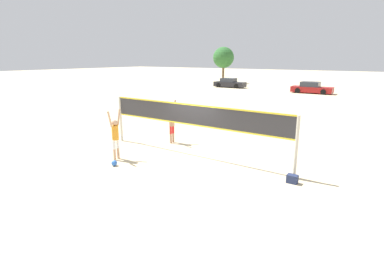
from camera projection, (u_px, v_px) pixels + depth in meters
ground_plane at (192, 156)px, 13.27m from camera, size 200.00×200.00×0.00m
volleyball_net at (192, 119)px, 12.88m from camera, size 9.05×0.12×2.33m
player_spiker at (115, 134)px, 12.59m from camera, size 0.28×0.71×2.15m
player_blocker at (172, 121)px, 15.09m from camera, size 0.28×0.71×2.18m
volleyball at (114, 163)px, 12.04m from camera, size 0.23×0.23×0.23m
gear_bag at (292, 179)px, 10.39m from camera, size 0.36×0.26×0.30m
parked_car_near at (230, 83)px, 43.88m from camera, size 4.60×1.96×1.34m
parked_car_mid at (311, 88)px, 36.65m from camera, size 4.80×2.04×1.40m
tree_left_cluster at (223, 58)px, 50.99m from camera, size 3.55×3.55×6.07m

